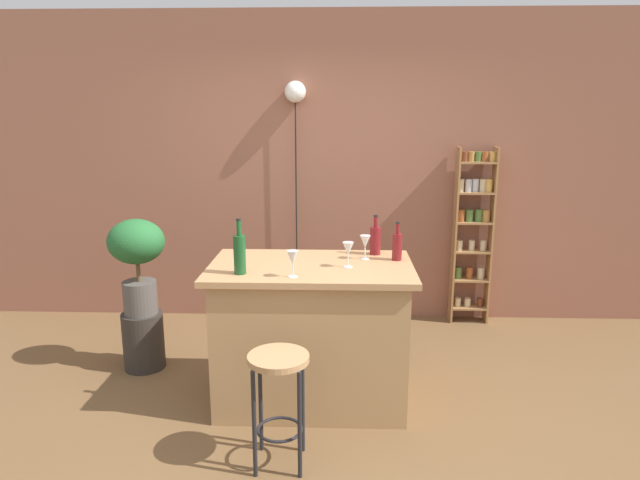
{
  "coord_description": "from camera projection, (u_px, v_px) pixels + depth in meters",
  "views": [
    {
      "loc": [
        0.18,
        -3.19,
        1.93
      ],
      "look_at": [
        0.05,
        0.55,
        1.06
      ],
      "focal_mm": 31.26,
      "sensor_mm": 36.0,
      "label": 1
    }
  ],
  "objects": [
    {
      "name": "back_wall",
      "position": [
        320.0,
        170.0,
        5.13
      ],
      "size": [
        6.4,
        0.1,
        2.8
      ],
      "primitive_type": "cube",
      "color": "#8C5642",
      "rests_on": "ground"
    },
    {
      "name": "spice_shelf",
      "position": [
        473.0,
        230.0,
        5.06
      ],
      "size": [
        0.35,
        0.15,
        1.62
      ],
      "color": "#9E7042",
      "rests_on": "ground"
    },
    {
      "name": "plant_stool",
      "position": [
        144.0,
        340.0,
        4.26
      ],
      "size": [
        0.31,
        0.31,
        0.44
      ],
      "primitive_type": "cylinder",
      "color": "#2D2823",
      "rests_on": "ground"
    },
    {
      "name": "bar_stool",
      "position": [
        279.0,
        384.0,
        3.02
      ],
      "size": [
        0.34,
        0.34,
        0.65
      ],
      "color": "black",
      "rests_on": "ground"
    },
    {
      "name": "kitchen_counter",
      "position": [
        311.0,
        333.0,
        3.73
      ],
      "size": [
        1.33,
        0.81,
        0.95
      ],
      "color": "#A87F51",
      "rests_on": "ground"
    },
    {
      "name": "bottle_sauce_amber",
      "position": [
        240.0,
        253.0,
        3.4
      ],
      "size": [
        0.07,
        0.07,
        0.35
      ],
      "color": "#194C23",
      "rests_on": "kitchen_counter"
    },
    {
      "name": "wine_glass_center",
      "position": [
        293.0,
        258.0,
        3.33
      ],
      "size": [
        0.07,
        0.07,
        0.16
      ],
      "color": "silver",
      "rests_on": "kitchen_counter"
    },
    {
      "name": "potted_plant",
      "position": [
        137.0,
        255.0,
        4.1
      ],
      "size": [
        0.42,
        0.37,
        0.72
      ],
      "color": "#514C47",
      "rests_on": "plant_stool"
    },
    {
      "name": "ground",
      "position": [
        309.0,
        421.0,
        3.55
      ],
      "size": [
        12.0,
        12.0,
        0.0
      ],
      "primitive_type": "plane",
      "color": "brown"
    },
    {
      "name": "wine_glass_right",
      "position": [
        365.0,
        242.0,
        3.74
      ],
      "size": [
        0.07,
        0.07,
        0.16
      ],
      "color": "silver",
      "rests_on": "kitchen_counter"
    },
    {
      "name": "wine_glass_left",
      "position": [
        348.0,
        249.0,
        3.55
      ],
      "size": [
        0.07,
        0.07,
        0.16
      ],
      "color": "silver",
      "rests_on": "kitchen_counter"
    },
    {
      "name": "bottle_olive_oil",
      "position": [
        397.0,
        246.0,
        3.72
      ],
      "size": [
        0.07,
        0.07,
        0.26
      ],
      "color": "maroon",
      "rests_on": "kitchen_counter"
    },
    {
      "name": "pendant_globe_light",
      "position": [
        295.0,
        97.0,
        4.88
      ],
      "size": [
        0.19,
        0.19,
        2.19
      ],
      "color": "black",
      "rests_on": "ground"
    },
    {
      "name": "bottle_wine_red",
      "position": [
        375.0,
        240.0,
        3.87
      ],
      "size": [
        0.08,
        0.08,
        0.28
      ],
      "color": "maroon",
      "rests_on": "kitchen_counter"
    }
  ]
}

